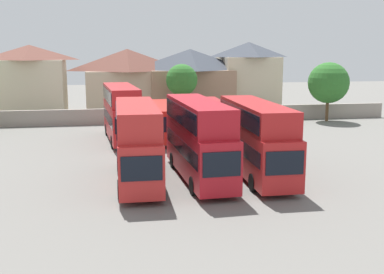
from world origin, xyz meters
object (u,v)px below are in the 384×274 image
bus_5 (161,119)px  tree_left_of_lot (328,83)px  bus_2 (198,136)px  bus_4 (121,110)px  bus_3 (256,135)px  house_terrace_far_right (248,76)px  bus_1 (137,139)px  house_terrace_right (190,80)px  tree_right_of_lot (182,80)px  house_terrace_centre (128,81)px  house_terrace_left (31,81)px  bus_6 (213,118)px

bus_5 → tree_left_of_lot: bearing=112.7°
bus_2 → bus_4: size_ratio=1.00×
bus_3 → house_terrace_far_right: (9.59, 33.77, 2.03)m
house_terrace_far_right → bus_1: bearing=-117.2°
house_terrace_right → tree_right_of_lot: (-2.14, -6.42, 0.42)m
house_terrace_centre → house_terrace_right: size_ratio=0.98×
bus_3 → house_terrace_far_right: house_terrace_far_right is taller
bus_3 → bus_5: 15.14m
bus_5 → tree_left_of_lot: 22.25m
bus_4 → house_terrace_right: (9.75, 18.86, 1.48)m
house_terrace_centre → tree_right_of_lot: size_ratio=1.68×
bus_3 → bus_5: bearing=-160.8°
house_terrace_left → house_terrace_centre: (12.12, 1.55, -0.23)m
bus_2 → bus_4: 15.03m
bus_5 → tree_left_of_lot: size_ratio=1.48×
bus_2 → house_terrace_centre: 33.95m
bus_2 → house_terrace_right: size_ratio=0.94×
bus_3 → house_terrace_far_right: size_ratio=1.18×
bus_6 → house_terrace_far_right: (9.45, 19.85, 2.83)m
bus_2 → house_terrace_right: house_terrace_right is taller
house_terrace_centre → house_terrace_right: 8.35m
bus_1 → bus_4: bearing=-176.9°
house_terrace_far_right → bus_3: bearing=-105.9°
house_terrace_right → house_terrace_far_right: 8.37m
bus_3 → tree_right_of_lot: size_ratio=1.65×
tree_right_of_lot → bus_5: bearing=-107.4°
bus_4 → house_terrace_centre: (1.43, 19.46, 1.48)m
bus_1 → house_terrace_far_right: bearing=153.6°
bus_2 → bus_6: size_ratio=0.98×
bus_4 → bus_5: (3.75, 0.10, -0.98)m
bus_2 → house_terrace_centre: bearing=-177.2°
tree_left_of_lot → bus_4: bearing=-162.0°
bus_1 → house_terrace_centre: bearing=179.4°
bus_6 → house_terrace_right: size_ratio=0.96×
bus_4 → house_terrace_far_right: house_terrace_far_right is taller
house_terrace_right → tree_right_of_lot: size_ratio=1.72×
bus_6 → house_terrace_right: house_terrace_right is taller
bus_4 → tree_left_of_lot: (24.41, 7.93, 1.69)m
bus_3 → tree_right_of_lot: tree_right_of_lot is taller
bus_2 → bus_6: (4.03, 13.98, -0.91)m
bus_4 → house_terrace_left: 20.94m
bus_1 → bus_6: bearing=151.2°
bus_6 → house_terrace_centre: (-7.20, 19.80, 2.37)m
bus_3 → bus_5: size_ratio=1.08×
bus_6 → house_terrace_left: bearing=-131.1°
bus_5 → house_terrace_far_right: 24.30m
bus_1 → house_terrace_left: house_terrace_left is taller
house_terrace_right → bus_4: bearing=-117.3°
house_terrace_centre → tree_left_of_lot: (22.99, -11.53, 0.21)m
bus_4 → house_terrace_left: (-10.69, 17.92, 1.71)m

